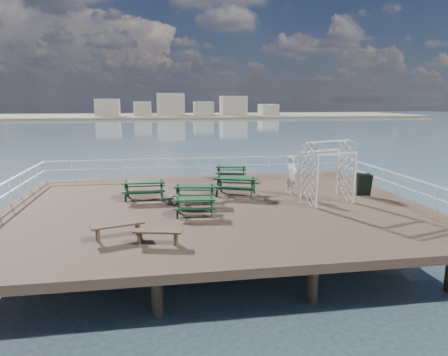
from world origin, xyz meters
TOP-DOWN VIEW (x-y plane):
  - ground at (0.00, 0.00)m, footprint 18.00×14.00m
  - sea_backdrop at (12.54, 134.07)m, footprint 300.00×300.00m
  - railing at (-0.07, 2.57)m, footprint 17.77×13.76m
  - picnic_table_a at (-3.06, 1.47)m, footprint 1.97×1.60m
  - picnic_table_b at (1.29, 1.50)m, footprint 2.44×2.22m
  - picnic_table_c at (1.77, 5.48)m, footprint 1.99×1.74m
  - picnic_table_d at (-0.98, -1.56)m, footprint 1.73×1.45m
  - picnic_table_e at (-0.79, 0.37)m, footprint 2.04×1.75m
  - flat_bench_near at (-2.42, -4.64)m, footprint 1.60×0.71m
  - flat_bench_far at (-3.73, -3.90)m, footprint 1.79×0.93m
  - trellis_arbor at (5.00, -0.59)m, footprint 2.48×1.77m
  - sandwich_board at (7.31, 0.38)m, footprint 0.74×0.62m
  - person at (3.96, 1.19)m, footprint 0.82×0.78m

SIDE VIEW (x-z plane):
  - sea_backdrop at x=12.54m, z-range -5.11..4.09m
  - ground at x=0.00m, z-range -0.30..0.00m
  - flat_bench_near at x=-2.42m, z-range 0.11..0.56m
  - flat_bench_far at x=-3.73m, z-range 0.12..0.63m
  - picnic_table_d at x=-0.98m, z-range 0.11..0.89m
  - sandwich_board at x=7.31m, z-range -0.01..1.06m
  - picnic_table_c at x=1.77m, z-range 0.12..0.96m
  - picnic_table_e at x=-0.79m, z-range 0.12..1.02m
  - picnic_table_a at x=-3.06m, z-range 0.13..1.07m
  - picnic_table_b at x=1.29m, z-range 0.14..1.11m
  - railing at x=-0.07m, z-range 0.32..1.42m
  - person at x=3.96m, z-range 0.00..1.90m
  - trellis_arbor at x=5.00m, z-range -0.16..2.63m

